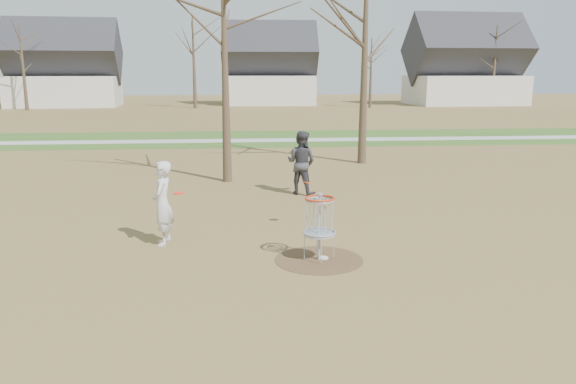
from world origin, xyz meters
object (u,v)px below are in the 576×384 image
(player_throwing, at_px, (301,163))
(disc_grounded, at_px, (323,258))
(player_standing, at_px, (163,203))
(disc_golf_basket, at_px, (319,216))

(player_throwing, relative_size, disc_grounded, 8.94)
(player_standing, relative_size, player_throwing, 0.95)
(player_throwing, bearing_deg, disc_grounded, 118.81)
(player_throwing, distance_m, disc_golf_basket, 6.28)
(player_standing, xyz_separation_m, player_throwing, (3.59, 4.91, 0.05))
(player_standing, relative_size, disc_grounded, 8.45)
(disc_golf_basket, bearing_deg, player_throwing, 87.01)
(player_standing, bearing_deg, disc_grounded, 74.88)
(disc_grounded, relative_size, disc_golf_basket, 0.16)
(disc_golf_basket, bearing_deg, player_standing, 157.44)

